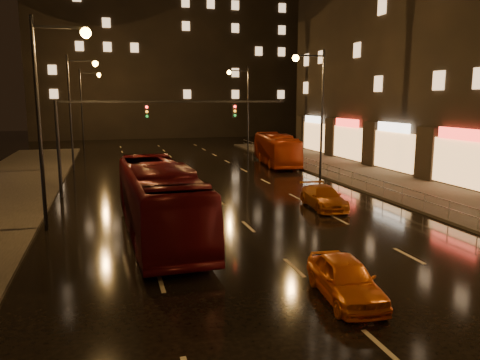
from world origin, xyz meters
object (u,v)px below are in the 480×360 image
object	(u,v)px
bus_red	(159,200)
taxi_near	(345,279)
taxi_far	(324,197)
bus_curb	(276,149)

from	to	relation	value
bus_red	taxi_near	bearing A→B (deg)	-62.33
taxi_near	taxi_far	distance (m)	12.65
bus_red	taxi_near	world-z (taller)	bus_red
bus_curb	taxi_near	distance (m)	30.79
bus_red	taxi_far	xyz separation A→B (m)	(9.77, 3.05, -1.05)
bus_curb	taxi_near	world-z (taller)	bus_curb
bus_red	taxi_near	xyz separation A→B (m)	(4.89, -8.62, -1.01)
bus_red	taxi_far	distance (m)	10.29
taxi_far	taxi_near	bearing A→B (deg)	-108.11
bus_curb	taxi_far	bearing A→B (deg)	-93.45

